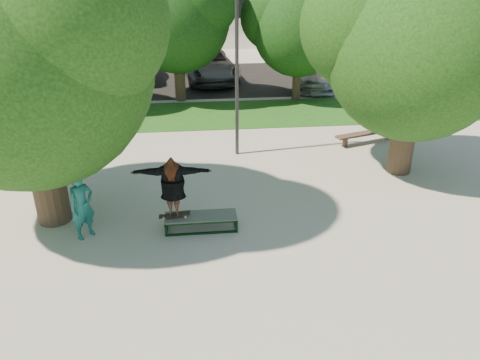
{
  "coord_description": "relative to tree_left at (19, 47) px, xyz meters",
  "views": [
    {
      "loc": [
        -0.52,
        -10.07,
        6.27
      ],
      "look_at": [
        0.63,
        0.6,
        1.1
      ],
      "focal_mm": 35.0,
      "sensor_mm": 36.0,
      "label": 1
    }
  ],
  "objects": [
    {
      "name": "grind_box",
      "position": [
        3.88,
        -0.94,
        -4.23
      ],
      "size": [
        1.8,
        0.6,
        0.38
      ],
      "color": "black",
      "rests_on": "ground"
    },
    {
      "name": "asphalt_strip",
      "position": [
        4.29,
        14.91,
        -4.42
      ],
      "size": [
        40.0,
        8.0,
        0.01
      ],
      "primitive_type": "cube",
      "color": "black",
      "rests_on": "ground"
    },
    {
      "name": "ground",
      "position": [
        4.29,
        -1.09,
        -4.42
      ],
      "size": [
        120.0,
        120.0,
        0.0
      ],
      "primitive_type": "plane",
      "color": "#AFA9A1",
      "rests_on": "ground"
    },
    {
      "name": "bg_tree_left",
      "position": [
        -2.28,
        9.98,
        -0.69
      ],
      "size": [
        5.28,
        4.51,
        5.77
      ],
      "color": "#38281E",
      "rests_on": "ground"
    },
    {
      "name": "tree_right",
      "position": [
        10.21,
        1.99,
        -0.33
      ],
      "size": [
        6.24,
        5.33,
        6.51
      ],
      "color": "#38281E",
      "rests_on": "ground"
    },
    {
      "name": "bg_tree_right",
      "position": [
        8.73,
        10.47,
        -0.93
      ],
      "size": [
        5.04,
        4.31,
        5.43
      ],
      "color": "#38281E",
      "rests_on": "ground"
    },
    {
      "name": "car_silver_a",
      "position": [
        -2.43,
        12.81,
        -3.6
      ],
      "size": [
        2.16,
        4.9,
        1.64
      ],
      "primitive_type": "imported",
      "rotation": [
        0.0,
        0.0,
        0.05
      ],
      "color": "silver",
      "rests_on": "asphalt_strip"
    },
    {
      "name": "lamppost",
      "position": [
        5.29,
        3.91,
        -1.27
      ],
      "size": [
        0.25,
        0.15,
        6.11
      ],
      "color": "#2D2D30",
      "rests_on": "ground"
    },
    {
      "name": "bystander",
      "position": [
        1.06,
        -0.99,
        -3.57
      ],
      "size": [
        0.74,
        0.72,
        1.71
      ],
      "primitive_type": "imported",
      "rotation": [
        0.0,
        0.0,
        0.74
      ],
      "color": "#1A635F",
      "rests_on": "ground"
    },
    {
      "name": "tree_left",
      "position": [
        0.0,
        0.0,
        0.0
      ],
      "size": [
        6.96,
        5.95,
        7.12
      ],
      "color": "#38281E",
      "rests_on": "ground"
    },
    {
      "name": "car_dark",
      "position": [
        0.55,
        15.41,
        -3.6
      ],
      "size": [
        2.66,
        5.2,
        1.63
      ],
      "primitive_type": "imported",
      "rotation": [
        0.0,
        0.0,
        0.2
      ],
      "color": "black",
      "rests_on": "asphalt_strip"
    },
    {
      "name": "car_silver_b",
      "position": [
        10.26,
        12.76,
        -3.72
      ],
      "size": [
        2.67,
        5.06,
        1.4
      ],
      "primitive_type": "imported",
      "rotation": [
        0.0,
        0.0,
        -0.15
      ],
      "color": "#B3B2B7",
      "rests_on": "asphalt_strip"
    },
    {
      "name": "bench",
      "position": [
        10.19,
        4.48,
        -4.08
      ],
      "size": [
        2.65,
        1.16,
        0.41
      ],
      "rotation": [
        0.0,
        0.0,
        0.31
      ],
      "color": "#4C382E",
      "rests_on": "ground"
    },
    {
      "name": "skater_rig",
      "position": [
        3.23,
        -0.94,
        -3.19
      ],
      "size": [
        1.94,
        0.65,
        1.63
      ],
      "rotation": [
        0.0,
        0.0,
        3.07
      ],
      "color": "white",
      "rests_on": "grind_box"
    },
    {
      "name": "grass_strip",
      "position": [
        5.29,
        8.41,
        -4.41
      ],
      "size": [
        30.0,
        4.0,
        0.02
      ],
      "primitive_type": "cube",
      "color": "#174714",
      "rests_on": "ground"
    },
    {
      "name": "bg_tree_mid",
      "position": [
        3.22,
        10.98,
        -0.41
      ],
      "size": [
        5.76,
        4.92,
        6.24
      ],
      "color": "#38281E",
      "rests_on": "ground"
    },
    {
      "name": "car_grey",
      "position": [
        4.84,
        14.79,
        -3.62
      ],
      "size": [
        3.34,
        6.08,
        1.61
      ],
      "primitive_type": "imported",
      "rotation": [
        0.0,
        0.0,
        0.12
      ],
      "color": "#57575C",
      "rests_on": "asphalt_strip"
    }
  ]
}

